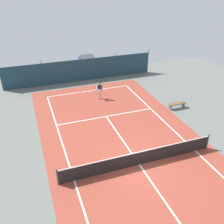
# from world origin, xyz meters

# --- Properties ---
(ground_plane) EXTENTS (36.00, 36.00, 0.00)m
(ground_plane) POSITION_xyz_m (0.00, 0.00, 0.00)
(ground_plane) COLOR slate
(court_surface) EXTENTS (11.02, 26.60, 0.01)m
(court_surface) POSITION_xyz_m (0.00, 0.00, 0.00)
(court_surface) COLOR brown
(court_surface) RESTS_ON ground
(tennis_net) EXTENTS (10.12, 0.10, 1.10)m
(tennis_net) POSITION_xyz_m (0.00, 0.00, 0.51)
(tennis_net) COLOR black
(tennis_net) RESTS_ON ground
(back_fence) EXTENTS (16.30, 0.98, 2.70)m
(back_fence) POSITION_xyz_m (-0.00, 15.45, 0.67)
(back_fence) COLOR #1E3D4C
(back_fence) RESTS_ON ground
(tennis_player) EXTENTS (0.83, 0.66, 1.64)m
(tennis_player) POSITION_xyz_m (0.51, 9.87, 0.96)
(tennis_player) COLOR #D8AD8C
(tennis_player) RESTS_ON ground
(tennis_ball_near_player) EXTENTS (0.07, 0.07, 0.07)m
(tennis_ball_near_player) POSITION_xyz_m (-2.32, 5.76, 0.03)
(tennis_ball_near_player) COLOR #CCDB33
(tennis_ball_near_player) RESTS_ON ground
(tennis_ball_midcourt) EXTENTS (0.07, 0.07, 0.07)m
(tennis_ball_midcourt) POSITION_xyz_m (-0.18, 4.09, 0.03)
(tennis_ball_midcourt) COLOR #CCDB33
(tennis_ball_midcourt) RESTS_ON ground
(tennis_ball_by_sideline) EXTENTS (0.07, 0.07, 0.07)m
(tennis_ball_by_sideline) POSITION_xyz_m (-1.37, 1.85, 0.03)
(tennis_ball_by_sideline) COLOR #CCDB33
(tennis_ball_by_sideline) RESTS_ON ground
(parked_car) EXTENTS (2.24, 4.32, 1.68)m
(parked_car) POSITION_xyz_m (1.66, 18.21, 0.84)
(parked_car) COLOR navy
(parked_car) RESTS_ON ground
(courtside_bench) EXTENTS (1.60, 0.40, 0.49)m
(courtside_bench) POSITION_xyz_m (6.31, 5.71, 0.37)
(courtside_bench) COLOR brown
(courtside_bench) RESTS_ON ground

